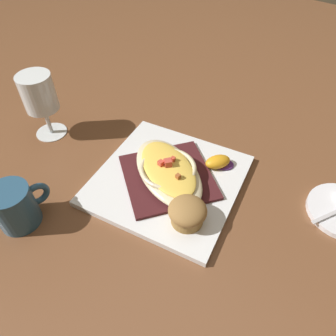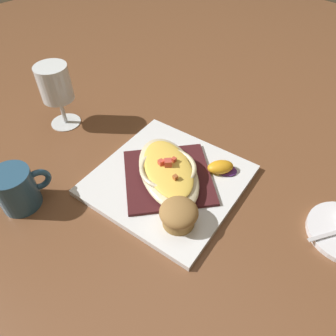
% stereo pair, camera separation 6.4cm
% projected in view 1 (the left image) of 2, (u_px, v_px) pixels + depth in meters
% --- Properties ---
extents(ground_plane, '(2.60, 2.60, 0.00)m').
position_uv_depth(ground_plane, '(168.00, 182.00, 0.67)').
color(ground_plane, brown).
extents(square_plate, '(0.34, 0.34, 0.01)m').
position_uv_depth(square_plate, '(168.00, 180.00, 0.66)').
color(square_plate, white).
rests_on(square_plate, ground_plane).
extents(folded_napkin, '(0.25, 0.25, 0.01)m').
position_uv_depth(folded_napkin, '(168.00, 177.00, 0.66)').
color(folded_napkin, '#43191C').
rests_on(folded_napkin, square_plate).
extents(gratin_dish, '(0.20, 0.24, 0.05)m').
position_uv_depth(gratin_dish, '(168.00, 170.00, 0.64)').
color(gratin_dish, beige).
rests_on(gratin_dish, folded_napkin).
extents(muffin, '(0.07, 0.07, 0.05)m').
position_uv_depth(muffin, '(187.00, 213.00, 0.57)').
color(muffin, olive).
rests_on(muffin, square_plate).
extents(orange_garnish, '(0.07, 0.07, 0.03)m').
position_uv_depth(orange_garnish, '(219.00, 162.00, 0.68)').
color(orange_garnish, '#52276B').
rests_on(orange_garnish, square_plate).
extents(coffee_mug, '(0.11, 0.08, 0.09)m').
position_uv_depth(coffee_mug, '(16.00, 208.00, 0.57)').
color(coffee_mug, '#2A5170').
rests_on(coffee_mug, ground_plane).
extents(stemmed_glass, '(0.08, 0.08, 0.16)m').
position_uv_depth(stemmed_glass, '(39.00, 96.00, 0.71)').
color(stemmed_glass, white).
rests_on(stemmed_glass, ground_plane).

